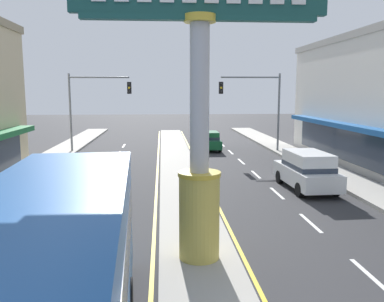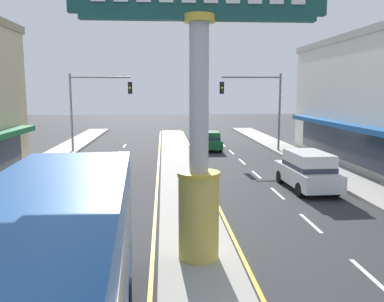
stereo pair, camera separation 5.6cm
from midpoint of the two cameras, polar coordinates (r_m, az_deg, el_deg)
The scene contains 9 objects.
median_strip at distance 23.41m, azimuth -1.74°, elevation -3.33°, with size 2.30×52.00×0.14m, color #A39E93.
sidewalk_left at distance 22.87m, azimuth -24.63°, elevation -4.34°, with size 2.43×60.00×0.18m, color #ADA89E.
sidewalk_right at distance 23.63m, azimuth 20.81°, elevation -3.73°, with size 2.43×60.00×0.18m, color #ADA89E.
lane_markings at distance 22.11m, azimuth -1.59°, elevation -4.21°, with size 9.04×52.00×0.01m.
district_sign at distance 11.01m, azimuth 0.92°, elevation 5.06°, with size 6.76×1.20×8.01m.
traffic_light_left_side at distance 32.64m, azimuth -13.88°, elevation 7.16°, with size 4.86×0.46×6.20m.
traffic_light_right_side at distance 32.09m, azimuth 9.11°, elevation 7.28°, with size 4.86×0.46×6.20m.
suv_near_right_lane at distance 20.76m, azimuth 15.83°, elevation -2.61°, with size 2.09×4.67×1.90m.
sedan_far_right_lane at distance 33.50m, azimuth 2.27°, elevation 1.49°, with size 1.86×4.31×1.53m.
Camera 1 is at (-1.02, -4.89, 4.86)m, focal length 37.81 mm.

